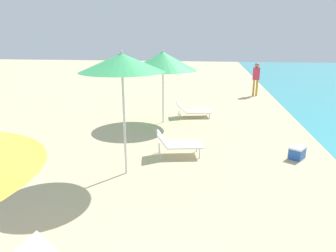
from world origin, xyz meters
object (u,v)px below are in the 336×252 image
(umbrella_second, at_px, (122,63))
(lounger_farthest_shoreside, at_px, (193,110))
(umbrella_farthest, at_px, (163,61))
(cooler_box, at_px, (297,153))
(person_walking_mid, at_px, (256,76))
(lounger_second_shoreside, at_px, (178,143))

(umbrella_second, distance_m, lounger_farthest_shoreside, 6.11)
(umbrella_farthest, height_order, cooler_box, umbrella_farthest)
(lounger_farthest_shoreside, distance_m, person_walking_mid, 6.04)
(person_walking_mid, bearing_deg, umbrella_farthest, 151.10)
(umbrella_second, distance_m, person_walking_mid, 11.58)
(lounger_second_shoreside, bearing_deg, cooler_box, -7.19)
(umbrella_second, relative_size, lounger_farthest_shoreside, 1.90)
(lounger_second_shoreside, xyz_separation_m, person_walking_mid, (3.21, 9.36, 0.75))
(umbrella_farthest, bearing_deg, lounger_second_shoreside, -74.13)
(person_walking_mid, xyz_separation_m, cooler_box, (-0.05, -9.14, -0.93))
(umbrella_second, bearing_deg, person_walking_mid, 68.15)
(umbrella_second, xyz_separation_m, cooler_box, (4.22, 1.53, -2.40))
(lounger_farthest_shoreside, relative_size, person_walking_mid, 0.83)
(lounger_second_shoreside, relative_size, person_walking_mid, 0.74)
(lounger_second_shoreside, distance_m, person_walking_mid, 9.93)
(lounger_farthest_shoreside, xyz_separation_m, cooler_box, (3.02, -4.01, -0.10))
(umbrella_farthest, bearing_deg, person_walking_mid, 55.99)
(umbrella_second, bearing_deg, lounger_second_shoreside, 50.52)
(lounger_second_shoreside, xyz_separation_m, umbrella_farthest, (-0.92, 3.25, 1.93))
(lounger_second_shoreside, xyz_separation_m, lounger_farthest_shoreside, (0.14, 4.23, -0.07))
(lounger_farthest_shoreside, bearing_deg, umbrella_second, -114.08)
(umbrella_second, distance_m, lounger_second_shoreside, 2.79)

